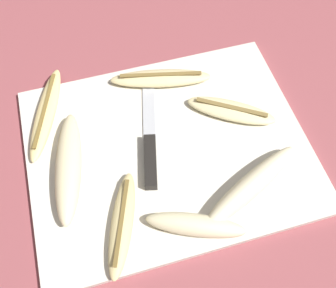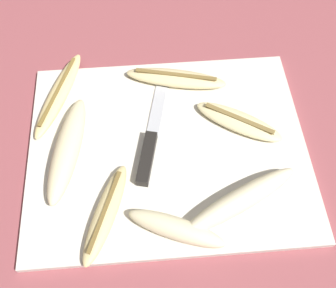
# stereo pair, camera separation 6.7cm
# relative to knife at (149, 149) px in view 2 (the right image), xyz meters

# --- Properties ---
(ground_plane) EXTENTS (4.00, 4.00, 0.00)m
(ground_plane) POSITION_rel_knife_xyz_m (0.03, 0.01, -0.02)
(ground_plane) COLOR #93474C
(cutting_board) EXTENTS (0.48, 0.38, 0.01)m
(cutting_board) POSITION_rel_knife_xyz_m (0.03, 0.01, -0.01)
(cutting_board) COLOR silver
(cutting_board) RESTS_ON ground_plane
(knife) EXTENTS (0.07, 0.21, 0.02)m
(knife) POSITION_rel_knife_xyz_m (0.00, 0.00, 0.00)
(knife) COLOR black
(knife) RESTS_ON cutting_board
(banana_soft_right) EXTENTS (0.16, 0.12, 0.02)m
(banana_soft_right) POSITION_rel_knife_xyz_m (0.16, 0.04, 0.00)
(banana_soft_right) COLOR beige
(banana_soft_right) RESTS_ON cutting_board
(banana_spotted_left) EXTENTS (0.09, 0.17, 0.02)m
(banana_spotted_left) POSITION_rel_knife_xyz_m (-0.07, -0.11, 0.00)
(banana_spotted_left) COLOR #DBC684
(banana_spotted_left) RESTS_ON cutting_board
(banana_bright_far) EXTENTS (0.20, 0.12, 0.04)m
(banana_bright_far) POSITION_rel_knife_xyz_m (0.14, -0.11, 0.01)
(banana_bright_far) COLOR beige
(banana_bright_far) RESTS_ON cutting_board
(banana_pale_long) EXTENTS (0.15, 0.09, 0.03)m
(banana_pale_long) POSITION_rel_knife_xyz_m (0.03, -0.14, 0.01)
(banana_pale_long) COLOR beige
(banana_pale_long) RESTS_ON cutting_board
(banana_ripe_center) EXTENTS (0.19, 0.08, 0.02)m
(banana_ripe_center) POSITION_rel_knife_xyz_m (0.06, 0.15, 0.00)
(banana_ripe_center) COLOR beige
(banana_ripe_center) RESTS_ON cutting_board
(banana_cream_curved) EXTENTS (0.08, 0.21, 0.03)m
(banana_cream_curved) POSITION_rel_knife_xyz_m (-0.14, 0.00, 0.01)
(banana_cream_curved) COLOR beige
(banana_cream_curved) RESTS_ON cutting_board
(banana_golden_short) EXTENTS (0.10, 0.20, 0.02)m
(banana_golden_short) POSITION_rel_knife_xyz_m (-0.16, 0.13, 0.00)
(banana_golden_short) COLOR #EDD689
(banana_golden_short) RESTS_ON cutting_board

